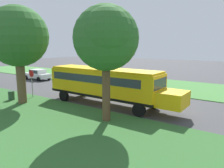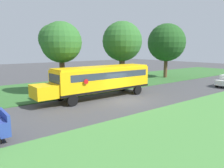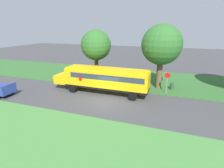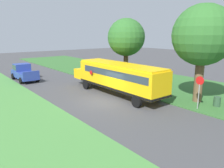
# 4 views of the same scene
# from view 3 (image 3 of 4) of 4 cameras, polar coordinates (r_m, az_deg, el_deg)

# --- Properties ---
(ground_plane) EXTENTS (120.00, 120.00, 0.00)m
(ground_plane) POSITION_cam_3_polar(r_m,az_deg,el_deg) (19.96, -2.30, -5.53)
(ground_plane) COLOR #424244
(grass_verge) EXTENTS (12.00, 80.00, 0.08)m
(grass_verge) POSITION_cam_3_polar(r_m,az_deg,el_deg) (28.92, 5.06, 2.05)
(grass_verge) COLOR #33662D
(grass_verge) RESTS_ON ground
(grass_far_side) EXTENTS (10.00, 80.00, 0.07)m
(grass_far_side) POSITION_cam_3_polar(r_m,az_deg,el_deg) (13.17, -17.93, -20.05)
(grass_far_side) COLOR #47843D
(grass_far_side) RESTS_ON ground
(school_bus) EXTENTS (2.84, 12.42, 3.16)m
(school_bus) POSITION_cam_3_polar(r_m,az_deg,el_deg) (21.78, -2.53, 1.90)
(school_bus) COLOR yellow
(school_bus) RESTS_ON ground
(oak_tree_beside_bus) EXTENTS (4.25, 4.23, 7.70)m
(oak_tree_beside_bus) POSITION_cam_3_polar(r_m,az_deg,el_deg) (25.38, -5.41, 12.66)
(oak_tree_beside_bus) COLOR brown
(oak_tree_beside_bus) RESTS_ON ground
(oak_tree_roadside_mid) EXTENTS (5.14, 5.14, 8.44)m
(oak_tree_roadside_mid) POSITION_cam_3_polar(r_m,az_deg,el_deg) (23.52, 15.47, 11.98)
(oak_tree_roadside_mid) COLOR brown
(oak_tree_roadside_mid) RESTS_ON ground
(stop_sign) EXTENTS (0.08, 0.68, 2.74)m
(stop_sign) POSITION_cam_3_polar(r_m,az_deg,el_deg) (22.44, 17.55, 1.04)
(stop_sign) COLOR gray
(stop_sign) RESTS_ON ground
(trash_bin) EXTENTS (0.56, 0.56, 0.90)m
(trash_bin) POSITION_cam_3_polar(r_m,az_deg,el_deg) (24.57, 18.99, -0.81)
(trash_bin) COLOR #2D4C33
(trash_bin) RESTS_ON ground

